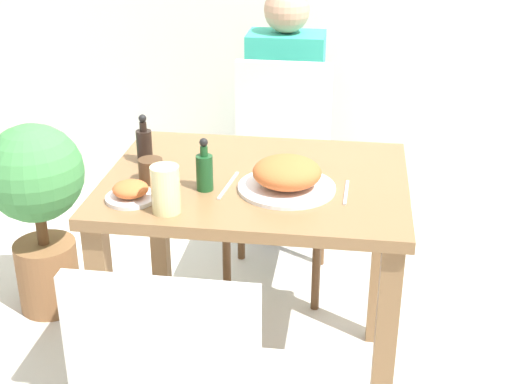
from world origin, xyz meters
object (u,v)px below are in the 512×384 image
at_px(potted_plant_left, 38,199).
at_px(drink_cup, 151,170).
at_px(condiment_bottle, 205,170).
at_px(chair_far, 280,162).
at_px(sauce_bottle, 144,144).
at_px(juice_glass, 166,189).
at_px(food_plate, 287,176).
at_px(person_figure, 285,118).
at_px(side_plate, 131,192).

bearing_deg(potted_plant_left, drink_cup, -35.47).
bearing_deg(condiment_bottle, chair_far, 81.42).
bearing_deg(condiment_bottle, sauce_bottle, 142.32).
distance_m(chair_far, juice_glass, 1.07).
xyz_separation_m(food_plate, person_figure, (-0.13, 1.22, -0.24)).
xyz_separation_m(chair_far, drink_cup, (-0.30, -0.81, 0.28)).
xyz_separation_m(sauce_bottle, person_figure, (0.34, 1.07, -0.25)).
distance_m(sauce_bottle, potted_plant_left, 0.69).
distance_m(juice_glass, condiment_bottle, 0.18).
bearing_deg(food_plate, side_plate, -162.74).
bearing_deg(drink_cup, sauce_bottle, 112.84).
xyz_separation_m(food_plate, sauce_bottle, (-0.47, 0.15, 0.02)).
distance_m(condiment_bottle, potted_plant_left, 0.95).
xyz_separation_m(condiment_bottle, person_figure, (0.11, 1.25, -0.25)).
bearing_deg(potted_plant_left, sauce_bottle, -27.48).
height_order(chair_far, potted_plant_left, chair_far).
bearing_deg(food_plate, drink_cup, 179.67).
relative_size(juice_glass, condiment_bottle, 0.83).
distance_m(food_plate, condiment_bottle, 0.24).
bearing_deg(food_plate, sauce_bottle, 162.71).
xyz_separation_m(drink_cup, potted_plant_left, (-0.58, 0.42, -0.33)).
xyz_separation_m(chair_far, juice_glass, (-0.20, -1.00, 0.32)).
xyz_separation_m(chair_far, sauce_bottle, (-0.36, -0.66, 0.31)).
bearing_deg(juice_glass, side_plate, 153.76).
relative_size(food_plate, condiment_bottle, 1.79).
distance_m(chair_far, person_figure, 0.41).
bearing_deg(sauce_bottle, drink_cup, -67.16).
relative_size(chair_far, condiment_bottle, 5.73).
distance_m(chair_far, condiment_bottle, 0.91).
height_order(food_plate, person_figure, person_figure).
distance_m(side_plate, drink_cup, 0.14).
distance_m(sauce_bottle, condiment_bottle, 0.29).
relative_size(sauce_bottle, potted_plant_left, 0.21).
height_order(side_plate, sauce_bottle, sauce_bottle).
relative_size(juice_glass, potted_plant_left, 0.17).
bearing_deg(sauce_bottle, person_figure, 72.49).
xyz_separation_m(sauce_bottle, condiment_bottle, (0.23, -0.18, 0.00)).
xyz_separation_m(food_plate, side_plate, (-0.43, -0.13, -0.02)).
bearing_deg(food_plate, person_figure, 96.15).
height_order(sauce_bottle, potted_plant_left, sauce_bottle).
bearing_deg(potted_plant_left, juice_glass, -41.83).
height_order(drink_cup, juice_glass, juice_glass).
height_order(side_plate, juice_glass, juice_glass).
distance_m(side_plate, person_figure, 1.40).
height_order(condiment_bottle, potted_plant_left, condiment_bottle).
bearing_deg(potted_plant_left, food_plate, -22.85).
bearing_deg(condiment_bottle, person_figure, 85.18).
xyz_separation_m(side_plate, juice_glass, (0.12, -0.06, 0.04)).
relative_size(potted_plant_left, person_figure, 0.66).
bearing_deg(food_plate, potted_plant_left, 157.15).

